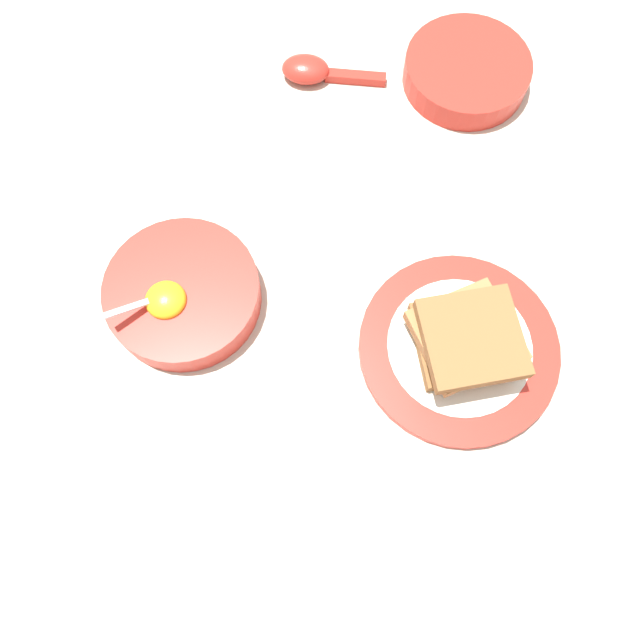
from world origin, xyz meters
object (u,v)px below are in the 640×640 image
(egg_bowl, at_px, (182,293))
(toast_plate, at_px, (459,348))
(congee_bowl, at_px, (467,71))
(soup_spoon, at_px, (313,70))
(toast_sandwich, at_px, (467,338))

(egg_bowl, xyz_separation_m, toast_plate, (-0.00, 0.32, -0.01))
(congee_bowl, bearing_deg, soup_spoon, -80.46)
(egg_bowl, bearing_deg, toast_sandwich, 90.51)
(soup_spoon, bearing_deg, toast_sandwich, 34.76)
(egg_bowl, distance_m, soup_spoon, 0.36)
(toast_sandwich, height_order, soup_spoon, toast_sandwich)
(toast_plate, bearing_deg, toast_sandwich, 108.87)
(egg_bowl, distance_m, congee_bowl, 0.47)
(toast_plate, height_order, toast_sandwich, toast_sandwich)
(soup_spoon, bearing_deg, egg_bowl, -13.05)
(toast_plate, relative_size, soup_spoon, 1.61)
(soup_spoon, bearing_deg, toast_plate, 34.49)
(egg_bowl, height_order, soup_spoon, egg_bowl)
(toast_sandwich, distance_m, congee_bowl, 0.38)
(congee_bowl, bearing_deg, egg_bowl, -36.32)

